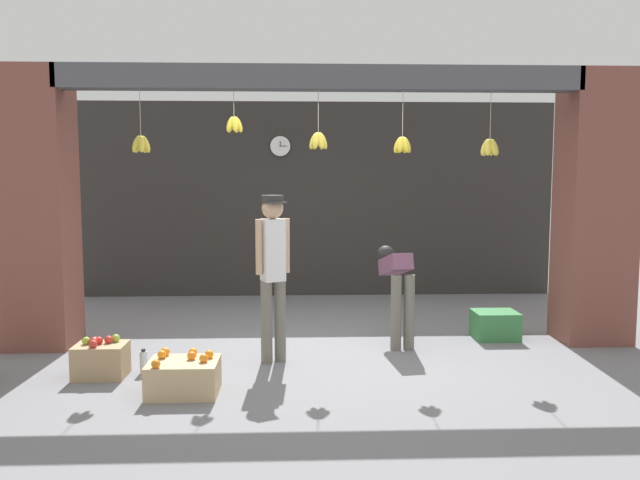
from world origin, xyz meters
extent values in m
plane|color=slate|center=(0.00, 0.00, 0.00)|extent=(60.00, 60.00, 0.00)
cube|color=#2D2B28|center=(0.00, 3.09, 1.44)|extent=(7.17, 0.12, 2.88)
cube|color=brown|center=(-2.94, 0.30, 1.44)|extent=(0.70, 0.60, 2.88)
cube|color=brown|center=(2.94, 0.30, 1.44)|extent=(0.70, 0.60, 2.88)
cube|color=#4C4C51|center=(0.00, 0.12, 2.76)|extent=(5.27, 0.24, 0.24)
cylinder|color=#B2AD99|center=(-1.80, 0.07, 2.41)|extent=(0.01, 0.01, 0.46)
ellipsoid|color=gold|center=(-1.75, 0.07, 2.10)|extent=(0.12, 0.07, 0.19)
ellipsoid|color=gold|center=(-1.78, 0.12, 2.10)|extent=(0.09, 0.12, 0.20)
ellipsoid|color=gold|center=(-1.83, 0.10, 2.10)|extent=(0.12, 0.10, 0.20)
ellipsoid|color=gold|center=(-1.83, 0.05, 2.10)|extent=(0.12, 0.10, 0.20)
ellipsoid|color=gold|center=(-1.78, 0.03, 2.10)|extent=(0.09, 0.12, 0.20)
cylinder|color=#B2AD99|center=(-0.88, 0.16, 2.51)|extent=(0.01, 0.01, 0.26)
ellipsoid|color=yellow|center=(-0.84, 0.16, 2.30)|extent=(0.12, 0.06, 0.18)
ellipsoid|color=yellow|center=(-0.87, 0.21, 2.30)|extent=(0.08, 0.11, 0.18)
ellipsoid|color=yellow|center=(-0.92, 0.19, 2.30)|extent=(0.11, 0.10, 0.19)
ellipsoid|color=yellow|center=(-0.92, 0.14, 2.30)|extent=(0.11, 0.10, 0.19)
ellipsoid|color=yellow|center=(-0.87, 0.12, 2.30)|extent=(0.08, 0.11, 0.18)
cylinder|color=#B2AD99|center=(-0.03, 0.12, 2.43)|extent=(0.01, 0.01, 0.42)
ellipsoid|color=gold|center=(0.02, 0.12, 2.13)|extent=(0.12, 0.07, 0.19)
ellipsoid|color=gold|center=(-0.01, 0.16, 2.13)|extent=(0.10, 0.12, 0.20)
ellipsoid|color=gold|center=(-0.05, 0.16, 2.13)|extent=(0.10, 0.12, 0.20)
ellipsoid|color=gold|center=(-0.08, 0.12, 2.13)|extent=(0.12, 0.07, 0.19)
ellipsoid|color=gold|center=(-0.05, 0.08, 2.13)|extent=(0.10, 0.12, 0.20)
ellipsoid|color=gold|center=(-0.01, 0.08, 2.13)|extent=(0.10, 0.12, 0.20)
cylinder|color=#B2AD99|center=(0.82, 0.09, 2.41)|extent=(0.01, 0.01, 0.46)
ellipsoid|color=yellow|center=(0.87, 0.09, 2.09)|extent=(0.12, 0.06, 0.18)
ellipsoid|color=yellow|center=(0.84, 0.13, 2.09)|extent=(0.09, 0.11, 0.19)
ellipsoid|color=yellow|center=(0.80, 0.13, 2.09)|extent=(0.09, 0.11, 0.19)
ellipsoid|color=yellow|center=(0.78, 0.09, 2.09)|extent=(0.12, 0.06, 0.18)
ellipsoid|color=yellow|center=(0.80, 0.05, 2.09)|extent=(0.09, 0.11, 0.19)
ellipsoid|color=yellow|center=(0.84, 0.05, 2.09)|extent=(0.09, 0.11, 0.19)
cylinder|color=#B2AD99|center=(1.73, 0.14, 2.40)|extent=(0.01, 0.01, 0.48)
ellipsoid|color=yellow|center=(1.78, 0.14, 2.07)|extent=(0.13, 0.07, 0.19)
ellipsoid|color=yellow|center=(1.76, 0.18, 2.07)|extent=(0.10, 0.12, 0.20)
ellipsoid|color=yellow|center=(1.71, 0.18, 2.07)|extent=(0.10, 0.12, 0.20)
ellipsoid|color=yellow|center=(1.68, 0.14, 2.07)|extent=(0.13, 0.07, 0.19)
ellipsoid|color=yellow|center=(1.71, 0.10, 2.07)|extent=(0.10, 0.12, 0.20)
ellipsoid|color=yellow|center=(1.76, 0.10, 2.07)|extent=(0.10, 0.12, 0.20)
cylinder|color=#6B665B|center=(-0.41, -0.34, 0.39)|extent=(0.11, 0.11, 0.79)
cylinder|color=#6B665B|center=(-0.54, -0.40, 0.39)|extent=(0.11, 0.11, 0.79)
cube|color=white|center=(-0.48, -0.37, 1.08)|extent=(0.25, 0.24, 0.59)
cylinder|color=tan|center=(-0.35, -0.31, 1.12)|extent=(0.06, 0.06, 0.52)
cylinder|color=tan|center=(-0.61, -0.43, 1.12)|extent=(0.06, 0.06, 0.52)
sphere|color=tan|center=(-0.48, -0.37, 1.48)|extent=(0.20, 0.20, 0.20)
cylinder|color=#2D2D2D|center=(-0.48, -0.37, 1.57)|extent=(0.21, 0.21, 0.07)
cube|color=#2D2D2D|center=(-0.44, -0.47, 1.53)|extent=(0.20, 0.17, 0.01)
cylinder|color=#6B665B|center=(0.76, -0.01, 0.39)|extent=(0.11, 0.11, 0.78)
cylinder|color=#6B665B|center=(0.90, 0.01, 0.39)|extent=(0.11, 0.11, 0.78)
cube|color=#754760|center=(0.79, 0.27, 0.85)|extent=(0.30, 0.60, 0.31)
sphere|color=black|center=(0.74, 0.62, 0.92)|extent=(0.19, 0.19, 0.19)
cube|color=tan|center=(-1.18, -1.24, 0.14)|extent=(0.57, 0.44, 0.27)
sphere|color=orange|center=(-1.36, -1.07, 0.30)|extent=(0.07, 0.07, 0.07)
sphere|color=orange|center=(-1.37, -1.06, 0.30)|extent=(0.07, 0.07, 0.07)
sphere|color=orange|center=(-1.12, -1.20, 0.30)|extent=(0.07, 0.07, 0.07)
sphere|color=orange|center=(-0.98, -1.16, 0.30)|extent=(0.07, 0.07, 0.07)
sphere|color=orange|center=(-1.36, -1.42, 0.30)|extent=(0.07, 0.07, 0.07)
sphere|color=orange|center=(-1.37, -1.16, 0.30)|extent=(0.07, 0.07, 0.07)
sphere|color=orange|center=(-1.01, -1.28, 0.30)|extent=(0.07, 0.07, 0.07)
sphere|color=orange|center=(-1.13, -1.09, 0.30)|extent=(0.07, 0.07, 0.07)
cube|color=tan|center=(-1.99, -0.78, 0.15)|extent=(0.44, 0.33, 0.30)
sphere|color=red|center=(-2.04, -0.78, 0.33)|extent=(0.07, 0.07, 0.07)
sphere|color=#99B238|center=(-1.88, -0.70, 0.33)|extent=(0.07, 0.07, 0.07)
sphere|color=red|center=(-1.93, -0.74, 0.33)|extent=(0.07, 0.07, 0.07)
sphere|color=red|center=(-2.04, -0.80, 0.33)|extent=(0.07, 0.07, 0.07)
sphere|color=red|center=(-2.02, -0.89, 0.33)|extent=(0.07, 0.07, 0.07)
sphere|color=red|center=(-2.01, -0.77, 0.33)|extent=(0.07, 0.07, 0.07)
sphere|color=#99B238|center=(-2.12, -0.78, 0.33)|extent=(0.07, 0.07, 0.07)
cube|color=#387A42|center=(1.93, 0.41, 0.15)|extent=(0.47, 0.39, 0.30)
cylinder|color=silver|center=(-1.64, -0.70, 0.10)|extent=(0.07, 0.07, 0.20)
cylinder|color=black|center=(-1.64, -0.70, 0.21)|extent=(0.04, 0.04, 0.02)
cylinder|color=black|center=(-0.49, 3.02, 2.23)|extent=(0.31, 0.01, 0.31)
cylinder|color=white|center=(-0.49, 3.01, 2.23)|extent=(0.29, 0.02, 0.29)
cube|color=black|center=(-0.49, 3.00, 2.26)|extent=(0.01, 0.01, 0.08)
cube|color=black|center=(-0.44, 3.00, 2.23)|extent=(0.11, 0.01, 0.01)
camera|label=1|loc=(-0.25, -6.24, 1.76)|focal=35.00mm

